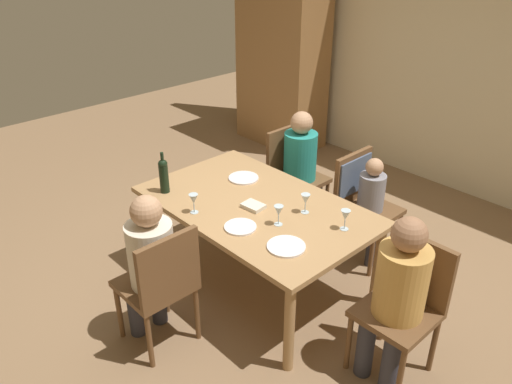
% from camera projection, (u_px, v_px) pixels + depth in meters
% --- Properties ---
extents(ground_plane, '(10.00, 10.00, 0.00)m').
position_uv_depth(ground_plane, '(256.00, 281.00, 4.16)').
color(ground_plane, '#846647').
extents(rear_room_partition, '(6.40, 0.12, 2.70)m').
position_uv_depth(rear_room_partition, '(453.00, 59.00, 5.17)').
color(rear_room_partition, beige).
rests_on(rear_room_partition, ground_plane).
extents(armoire_cabinet, '(1.18, 0.62, 2.18)m').
position_uv_depth(armoire_cabinet, '(282.00, 57.00, 6.29)').
color(armoire_cabinet, olive).
rests_on(armoire_cabinet, ground_plane).
extents(dining_table, '(1.76, 1.08, 0.72)m').
position_uv_depth(dining_table, '(256.00, 212.00, 3.85)').
color(dining_table, '#A87F51').
rests_on(dining_table, ground_plane).
extents(chair_far_left, '(0.44, 0.44, 0.92)m').
position_uv_depth(chair_far_left, '(293.00, 170.00, 4.77)').
color(chair_far_left, brown).
rests_on(chair_far_left, ground_plane).
extents(chair_right_end, '(0.44, 0.44, 0.92)m').
position_uv_depth(chair_right_end, '(405.00, 298.00, 3.15)').
color(chair_right_end, brown).
rests_on(chair_right_end, ground_plane).
extents(chair_near, '(0.44, 0.44, 0.92)m').
position_uv_depth(chair_near, '(161.00, 282.00, 3.29)').
color(chair_near, brown).
rests_on(chair_near, ground_plane).
extents(chair_far_right, '(0.46, 0.44, 0.92)m').
position_uv_depth(chair_far_right, '(359.00, 191.00, 4.26)').
color(chair_far_right, brown).
rests_on(chair_far_right, ground_plane).
extents(person_woman_host, '(0.35, 0.30, 1.12)m').
position_uv_depth(person_woman_host, '(302.00, 162.00, 4.64)').
color(person_woman_host, '#33333D').
rests_on(person_woman_host, ground_plane).
extents(person_man_bearded, '(0.31, 0.36, 1.15)m').
position_uv_depth(person_man_bearded, '(398.00, 290.00, 3.02)').
color(person_man_bearded, '#33333D').
rests_on(person_man_bearded, ground_plane).
extents(person_man_guest, '(0.35, 0.30, 1.13)m').
position_uv_depth(person_man_guest, '(150.00, 259.00, 3.31)').
color(person_man_guest, '#33333D').
rests_on(person_man_guest, ground_plane).
extents(person_child_small, '(0.25, 0.22, 0.94)m').
position_uv_depth(person_child_small, '(373.00, 201.00, 4.18)').
color(person_child_small, '#33333D').
rests_on(person_child_small, ground_plane).
extents(wine_bottle_tall_green, '(0.07, 0.07, 0.33)m').
position_uv_depth(wine_bottle_tall_green, '(164.00, 175.00, 3.92)').
color(wine_bottle_tall_green, black).
rests_on(wine_bottle_tall_green, dining_table).
extents(wine_glass_near_left, '(0.07, 0.07, 0.15)m').
position_uv_depth(wine_glass_near_left, '(279.00, 211.00, 3.51)').
color(wine_glass_near_left, silver).
rests_on(wine_glass_near_left, dining_table).
extents(wine_glass_centre, '(0.07, 0.07, 0.15)m').
position_uv_depth(wine_glass_centre, '(194.00, 200.00, 3.65)').
color(wine_glass_centre, silver).
rests_on(wine_glass_centre, dining_table).
extents(wine_glass_near_right, '(0.07, 0.07, 0.15)m').
position_uv_depth(wine_glass_near_right, '(306.00, 200.00, 3.65)').
color(wine_glass_near_right, silver).
rests_on(wine_glass_near_right, dining_table).
extents(wine_glass_far, '(0.07, 0.07, 0.15)m').
position_uv_depth(wine_glass_far, '(345.00, 216.00, 3.45)').
color(wine_glass_far, silver).
rests_on(wine_glass_far, dining_table).
extents(dinner_plate_host, '(0.25, 0.25, 0.01)m').
position_uv_depth(dinner_plate_host, '(244.00, 178.00, 4.18)').
color(dinner_plate_host, white).
rests_on(dinner_plate_host, dining_table).
extents(dinner_plate_guest_left, '(0.25, 0.25, 0.01)m').
position_uv_depth(dinner_plate_guest_left, '(286.00, 246.00, 3.31)').
color(dinner_plate_guest_left, white).
rests_on(dinner_plate_guest_left, dining_table).
extents(dinner_plate_guest_right, '(0.22, 0.22, 0.01)m').
position_uv_depth(dinner_plate_guest_right, '(240.00, 227.00, 3.52)').
color(dinner_plate_guest_right, white).
rests_on(dinner_plate_guest_right, dining_table).
extents(folded_napkin, '(0.17, 0.14, 0.03)m').
position_uv_depth(folded_napkin, '(253.00, 206.00, 3.76)').
color(folded_napkin, beige).
rests_on(folded_napkin, dining_table).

